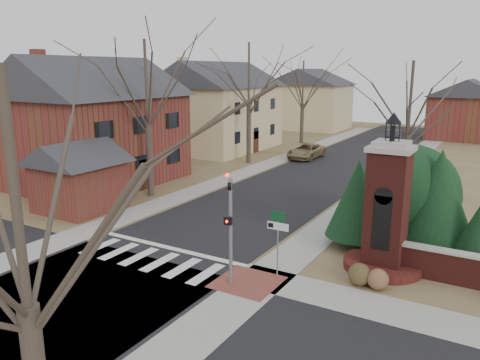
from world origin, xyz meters
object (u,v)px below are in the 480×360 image
Objects in this scene: sign_post at (278,231)px; pickup_truck at (306,151)px; traffic_signal_pole at (230,220)px; brick_gate_monument at (386,219)px; distant_car at (395,136)px.

pickup_truck is (-8.99, 24.52, -1.27)m from sign_post.
traffic_signal_pole is 1.64× the size of sign_post.
traffic_signal_pole is 0.69× the size of brick_gate_monument.
distant_car is (-2.70, 39.55, -1.81)m from traffic_signal_pole.
traffic_signal_pole is 0.96× the size of distant_car.
sign_post is 0.59× the size of distant_car.
pickup_truck is (-7.70, 25.94, -1.91)m from traffic_signal_pole.
traffic_signal_pole is 39.68m from distant_car.
sign_post is at bearing -138.58° from brick_gate_monument.
brick_gate_monument is 35.93m from distant_car.
traffic_signal_pole reaches higher than sign_post.
pickup_truck is 1.04× the size of distant_car.
distant_car is (5.00, 13.61, 0.09)m from pickup_truck.
pickup_truck is at bearing 119.95° from brick_gate_monument.
sign_post is 0.56× the size of pickup_truck.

